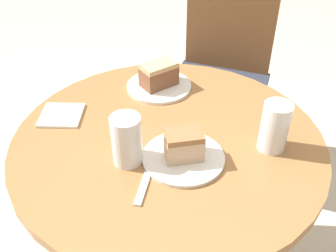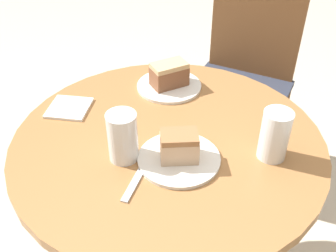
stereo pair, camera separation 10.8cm
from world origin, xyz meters
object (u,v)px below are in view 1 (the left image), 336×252
Objects in this scene: plate_near at (183,158)px; cake_slice_far at (159,75)px; glass_lemonade at (274,129)px; glass_water at (127,143)px; plate_far at (159,86)px; chair at (221,71)px; cake_slice_near at (184,145)px.

plate_near is 1.65× the size of cake_slice_far.
glass_water is at bearing -163.29° from glass_lemonade.
plate_near is 0.15m from glass_water.
plate_near is 1.01× the size of plate_far.
glass_lemonade is (0.15, -0.84, 0.30)m from chair.
plate_near is at bearing -63.43° from cake_slice_near.
cake_slice_far is at bearing 109.74° from cake_slice_near.
chair is 0.68m from cake_slice_far.
chair reaches higher than plate_far.
cake_slice_near is at bearing -83.66° from chair.
cake_slice_far reaches higher than plate_far.
cake_slice_near is at bearing -70.26° from plate_far.
glass_water is at bearing -92.80° from plate_far.
glass_lemonade is 0.39m from glass_water.
chair is 8.49× the size of cake_slice_near.
cake_slice_near is 0.81× the size of glass_lemonade.
cake_slice_far reaches higher than cake_slice_near.
chair is 0.97m from cake_slice_near.
plate_near is 0.25m from glass_lemonade.
glass_lemonade is (0.23, 0.08, 0.01)m from cake_slice_near.
plate_near is 0.37m from cake_slice_far.
glass_water is at bearing -92.80° from cake_slice_far.
plate_far is 1.63× the size of cake_slice_far.
glass_water is (-0.14, -0.03, 0.06)m from plate_near.
cake_slice_far is (-0.20, -0.58, 0.29)m from chair.
cake_slice_near is at bearing -70.26° from cake_slice_far.
plate_near is at bearing 10.77° from glass_water.
chair is 4.42× the size of plate_near.
plate_far is (-0.12, 0.34, 0.00)m from plate_near.
glass_water is (-0.37, -0.11, -0.00)m from glass_lemonade.
glass_lemonade is 1.02× the size of glass_water.
glass_lemonade is (0.35, -0.26, 0.01)m from cake_slice_far.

